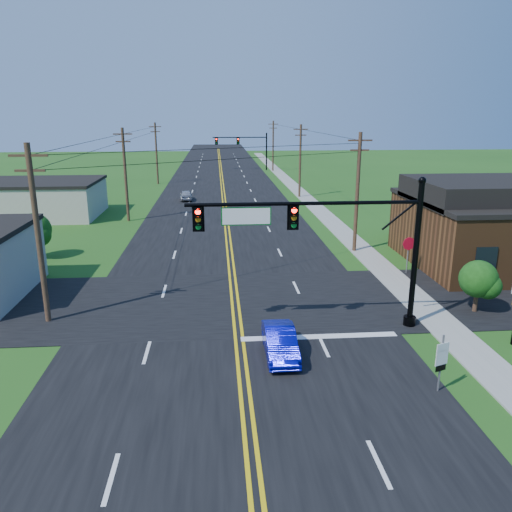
{
  "coord_description": "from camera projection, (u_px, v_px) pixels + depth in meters",
  "views": [
    {
      "loc": [
        -0.75,
        -14.5,
        10.31
      ],
      "look_at": [
        1.21,
        10.0,
        3.25
      ],
      "focal_mm": 35.0,
      "sensor_mm": 36.0,
      "label": 1
    }
  ],
  "objects": [
    {
      "name": "blue_car",
      "position": [
        280.0,
        343.0,
        21.84
      ],
      "size": [
        1.33,
        3.8,
        1.25
      ],
      "primitive_type": "imported",
      "rotation": [
        0.0,
        0.0,
        0.0
      ],
      "color": "#07099D",
      "rests_on": "ground"
    },
    {
      "name": "cream_bldg_far",
      "position": [
        38.0,
        199.0,
        51.23
      ],
      "size": [
        12.2,
        9.2,
        3.7
      ],
      "color": "beige",
      "rests_on": "ground"
    },
    {
      "name": "route_sign",
      "position": [
        441.0,
        359.0,
        18.78
      ],
      "size": [
        0.57,
        0.24,
        2.38
      ],
      "rotation": [
        0.0,
        0.0,
        0.36
      ],
      "color": "slate",
      "rests_on": "ground"
    },
    {
      "name": "signal_mast_far",
      "position": [
        243.0,
        145.0,
        92.53
      ],
      "size": [
        10.98,
        0.6,
        7.48
      ],
      "color": "black",
      "rests_on": "ground"
    },
    {
      "name": "road_cross",
      "position": [
        232.0,
        301.0,
        28.29
      ],
      "size": [
        70.0,
        10.0,
        0.04
      ],
      "primitive_type": "cube",
      "color": "black",
      "rests_on": "ground"
    },
    {
      "name": "sidewalk",
      "position": [
        317.0,
        208.0,
        55.92
      ],
      "size": [
        2.0,
        160.0,
        0.08
      ],
      "primitive_type": "cube",
      "color": "gray",
      "rests_on": "ground"
    },
    {
      "name": "tree_left",
      "position": [
        34.0,
        230.0,
        36.2
      ],
      "size": [
        2.4,
        2.4,
        3.37
      ],
      "color": "#3D291C",
      "rests_on": "ground"
    },
    {
      "name": "utility_pole_right_b",
      "position": [
        300.0,
        160.0,
        62.24
      ],
      "size": [
        1.8,
        0.28,
        9.0
      ],
      "color": "#3D291C",
      "rests_on": "ground"
    },
    {
      "name": "shrub_corner",
      "position": [
        478.0,
        279.0,
        26.39
      ],
      "size": [
        2.0,
        2.0,
        2.86
      ],
      "color": "#3D291C",
      "rests_on": "ground"
    },
    {
      "name": "utility_pole_left_b",
      "position": [
        125.0,
        173.0,
        48.3
      ],
      "size": [
        1.8,
        0.28,
        9.0
      ],
      "color": "#3D291C",
      "rests_on": "ground"
    },
    {
      "name": "tree_right_back",
      "position": [
        415.0,
        208.0,
        42.22
      ],
      "size": [
        3.0,
        3.0,
        4.1
      ],
      "color": "#3D291C",
      "rests_on": "ground"
    },
    {
      "name": "utility_pole_right_a",
      "position": [
        357.0,
        191.0,
        37.33
      ],
      "size": [
        1.8,
        0.28,
        9.0
      ],
      "color": "#3D291C",
      "rests_on": "ground"
    },
    {
      "name": "utility_pole_left_c",
      "position": [
        156.0,
        152.0,
        74.17
      ],
      "size": [
        1.8,
        0.28,
        9.0
      ],
      "color": "#3D291C",
      "rests_on": "ground"
    },
    {
      "name": "signal_mast_main",
      "position": [
        325.0,
        236.0,
        23.49
      ],
      "size": [
        11.3,
        0.6,
        7.48
      ],
      "color": "black",
      "rests_on": "ground"
    },
    {
      "name": "ground",
      "position": [
        244.0,
        431.0,
        16.8
      ],
      "size": [
        260.0,
        260.0,
        0.0
      ],
      "primitive_type": "plane",
      "color": "#204E16",
      "rests_on": "ground"
    },
    {
      "name": "utility_pole_left_a",
      "position": [
        38.0,
        232.0,
        24.35
      ],
      "size": [
        1.8,
        0.28,
        9.0
      ],
      "color": "#3D291C",
      "rests_on": "ground"
    },
    {
      "name": "utility_pole_right_c",
      "position": [
        273.0,
        145.0,
        90.98
      ],
      "size": [
        1.8,
        0.28,
        9.0
      ],
      "color": "#3D291C",
      "rests_on": "ground"
    },
    {
      "name": "road_main",
      "position": [
        222.0,
        195.0,
        64.7
      ],
      "size": [
        16.0,
        220.0,
        0.04
      ],
      "primitive_type": "cube",
      "color": "black",
      "rests_on": "ground"
    },
    {
      "name": "distant_car",
      "position": [
        186.0,
        195.0,
        60.99
      ],
      "size": [
        1.68,
        3.71,
        1.24
      ],
      "primitive_type": "imported",
      "rotation": [
        0.0,
        0.0,
        3.2
      ],
      "color": "#AAAAAF",
      "rests_on": "ground"
    },
    {
      "name": "stop_sign",
      "position": [
        409.0,
        247.0,
        32.8
      ],
      "size": [
        0.89,
        0.16,
        2.51
      ],
      "rotation": [
        0.0,
        0.0,
        0.14
      ],
      "color": "slate",
      "rests_on": "ground"
    }
  ]
}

